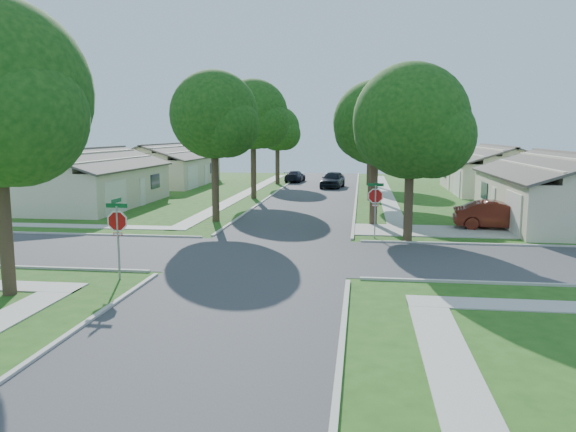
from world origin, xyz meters
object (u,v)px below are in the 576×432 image
(tree_e_near, at_px, (376,127))
(tree_w_mid, at_px, (254,118))
(tree_e_far, at_px, (370,126))
(tree_w_far, at_px, (278,131))
(house_ne_far, at_px, (496,175))
(stop_sign_sw, at_px, (117,225))
(tree_e_mid, at_px, (373,120))
(house_nw_far, at_px, (166,170))
(stop_sign_ne, at_px, (375,198))
(tree_w_near, at_px, (215,119))
(tree_ne_corner, at_px, (412,127))
(house_ne_near, at_px, (567,198))
(car_curb_east, at_px, (333,179))
(car_curb_west, at_px, (295,176))
(car_driveway, at_px, (498,215))
(house_nw_near, at_px, (86,185))

(tree_e_near, height_order, tree_w_mid, tree_w_mid)
(tree_e_near, xyz_separation_m, tree_e_far, (0.00, 25.00, 0.34))
(tree_w_far, relative_size, house_ne_far, 0.59)
(stop_sign_sw, relative_size, tree_e_mid, 0.32)
(tree_e_far, distance_m, house_nw_far, 21.31)
(stop_sign_ne, relative_size, tree_e_far, 0.34)
(tree_w_near, relative_size, tree_ne_corner, 1.04)
(tree_w_mid, xyz_separation_m, house_ne_near, (20.63, -10.01, -4.97))
(car_curb_east, bearing_deg, tree_w_mid, -112.98)
(tree_ne_corner, xyz_separation_m, car_curb_west, (-9.56, 32.57, -4.98))
(stop_sign_sw, distance_m, tree_ne_corner, 14.64)
(house_nw_far, height_order, car_curb_west, house_nw_far)
(tree_e_near, xyz_separation_m, house_ne_near, (11.24, 1.99, -4.13))
(tree_e_near, bearing_deg, car_curb_east, 99.27)
(tree_w_mid, distance_m, car_curb_west, 16.89)
(tree_w_far, relative_size, car_curb_east, 1.70)
(tree_e_far, distance_m, tree_w_near, 26.71)
(tree_e_far, height_order, car_curb_west, tree_e_far)
(tree_ne_corner, relative_size, car_driveway, 1.83)
(house_nw_far, bearing_deg, stop_sign_sw, -72.90)
(stop_sign_sw, relative_size, house_nw_far, 0.22)
(house_ne_far, bearing_deg, tree_ne_corner, -111.23)
(tree_e_near, bearing_deg, tree_w_far, 110.61)
(stop_sign_sw, bearing_deg, house_ne_near, 37.18)
(stop_sign_sw, distance_m, house_nw_near, 22.71)
(house_nw_near, bearing_deg, stop_sign_sw, -60.17)
(tree_w_far, relative_size, car_driveway, 1.70)
(house_nw_far, bearing_deg, tree_e_far, 5.53)
(tree_e_mid, bearing_deg, tree_w_far, 125.90)
(house_nw_far, bearing_deg, tree_e_mid, -27.91)
(house_nw_far, relative_size, car_driveway, 2.88)
(tree_w_mid, relative_size, house_nw_far, 0.70)
(tree_ne_corner, relative_size, house_ne_far, 0.64)
(tree_w_near, height_order, tree_w_far, tree_w_near)
(tree_e_mid, distance_m, house_ne_far, 14.58)
(tree_w_far, xyz_separation_m, car_curb_east, (5.85, -3.23, -4.70))
(tree_e_far, height_order, car_curb_east, tree_e_far)
(tree_ne_corner, xyz_separation_m, house_ne_far, (9.63, 24.79, -4.08))
(tree_e_near, relative_size, tree_w_near, 0.92)
(stop_sign_ne, xyz_separation_m, house_ne_far, (11.29, 24.30, -0.51))
(house_nw_near, relative_size, car_curb_west, 3.22)
(house_nw_far, bearing_deg, tree_w_near, -63.73)
(house_ne_near, distance_m, house_ne_far, 18.00)
(tree_e_near, distance_m, tree_w_far, 26.71)
(stop_sign_sw, bearing_deg, house_nw_far, 107.10)
(tree_e_far, bearing_deg, house_ne_near, -63.97)
(stop_sign_ne, relative_size, tree_w_far, 0.37)
(tree_ne_corner, xyz_separation_m, house_ne_near, (9.63, 6.79, -4.08))
(stop_sign_ne, height_order, tree_e_far, tree_e_far)
(tree_w_far, xyz_separation_m, car_driveway, (16.15, -25.72, -4.73))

